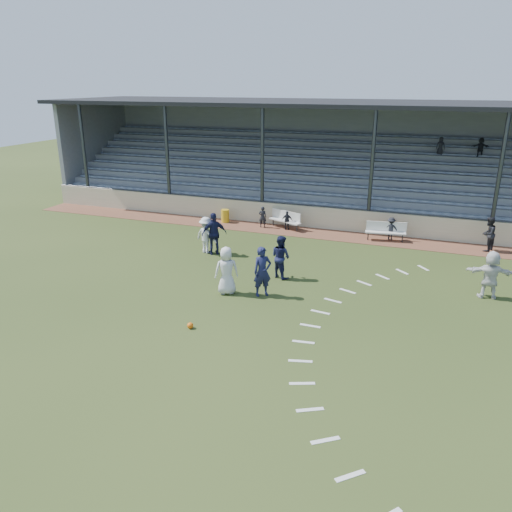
# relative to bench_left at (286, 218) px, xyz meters

# --- Properties ---
(ground) EXTENTS (90.00, 90.00, 0.00)m
(ground) POSITION_rel_bench_left_xyz_m (1.36, -10.88, -0.58)
(ground) COLOR #2E3C18
(ground) RESTS_ON ground
(cinder_track) EXTENTS (34.00, 2.00, 0.02)m
(cinder_track) POSITION_rel_bench_left_xyz_m (1.36, -0.38, -0.57)
(cinder_track) COLOR brown
(cinder_track) RESTS_ON ground
(retaining_wall) EXTENTS (34.00, 0.18, 1.20)m
(retaining_wall) POSITION_rel_bench_left_xyz_m (1.36, 0.67, 0.02)
(retaining_wall) COLOR beige
(retaining_wall) RESTS_ON ground
(bench_left) EXTENTS (2.00, 1.22, 0.95)m
(bench_left) POSITION_rel_bench_left_xyz_m (0.00, 0.00, 0.00)
(bench_left) COLOR silver
(bench_left) RESTS_ON cinder_track
(bench_right) EXTENTS (2.04, 0.76, 0.95)m
(bench_right) POSITION_rel_bench_left_xyz_m (5.45, -0.38, 0.00)
(bench_right) COLOR silver
(bench_right) RESTS_ON cinder_track
(trash_bin) EXTENTS (0.46, 0.46, 0.73)m
(trash_bin) POSITION_rel_bench_left_xyz_m (-3.61, -0.02, -0.20)
(trash_bin) COLOR gold
(trash_bin) RESTS_ON cinder_track
(football) EXTENTS (0.20, 0.20, 0.20)m
(football) POSITION_rel_bench_left_xyz_m (0.54, -12.42, -0.48)
(football) COLOR orange
(football) RESTS_ON ground
(player_white_lead) EXTENTS (1.08, 0.96, 1.85)m
(player_white_lead) POSITION_rel_bench_left_xyz_m (0.52, -9.34, 0.34)
(player_white_lead) COLOR silver
(player_white_lead) RESTS_ON ground
(player_navy_lead) EXTENTS (0.83, 0.79, 1.91)m
(player_navy_lead) POSITION_rel_bench_left_xyz_m (1.86, -9.04, 0.37)
(player_navy_lead) COLOR #15193C
(player_navy_lead) RESTS_ON ground
(player_navy_mid) EXTENTS (1.09, 1.00, 1.80)m
(player_navy_mid) POSITION_rel_bench_left_xyz_m (1.94, -7.04, 0.31)
(player_navy_mid) COLOR #15193C
(player_navy_mid) RESTS_ON ground
(player_white_wing) EXTENTS (1.26, 0.92, 1.74)m
(player_white_wing) POSITION_rel_bench_left_xyz_m (-2.28, -5.27, 0.29)
(player_white_wing) COLOR silver
(player_white_wing) RESTS_ON ground
(player_navy_wing) EXTENTS (1.23, 1.06, 1.99)m
(player_navy_wing) POSITION_rel_bench_left_xyz_m (-1.85, -5.31, 0.41)
(player_navy_wing) COLOR #15193C
(player_navy_wing) RESTS_ON ground
(player_white_back) EXTENTS (1.75, 0.70, 1.84)m
(player_white_back) POSITION_rel_bench_left_xyz_m (9.87, -6.32, 0.33)
(player_white_back) COLOR silver
(player_white_back) RESTS_ON ground
(official) EXTENTS (0.93, 1.01, 1.67)m
(official) POSITION_rel_bench_left_xyz_m (10.17, -0.42, 0.27)
(official) COLOR black
(official) RESTS_ON cinder_track
(sub_left_near) EXTENTS (0.48, 0.37, 1.18)m
(sub_left_near) POSITION_rel_bench_left_xyz_m (-1.24, -0.29, 0.03)
(sub_left_near) COLOR black
(sub_left_near) RESTS_ON cinder_track
(sub_left_far) EXTENTS (0.63, 0.31, 1.04)m
(sub_left_far) POSITION_rel_bench_left_xyz_m (0.18, -0.29, -0.04)
(sub_left_far) COLOR black
(sub_left_far) RESTS_ON cinder_track
(sub_right) EXTENTS (0.77, 0.46, 1.17)m
(sub_right) POSITION_rel_bench_left_xyz_m (5.67, -0.20, 0.02)
(sub_right) COLOR black
(sub_right) RESTS_ON cinder_track
(grandstand) EXTENTS (34.60, 9.00, 6.61)m
(grandstand) POSITION_rel_bench_left_xyz_m (1.36, 5.38, 1.62)
(grandstand) COLOR gray
(grandstand) RESTS_ON ground
(penalty_arc) EXTENTS (3.89, 14.63, 0.01)m
(penalty_arc) POSITION_rel_bench_left_xyz_m (5.48, -10.88, -0.58)
(penalty_arc) COLOR silver
(penalty_arc) RESTS_ON ground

